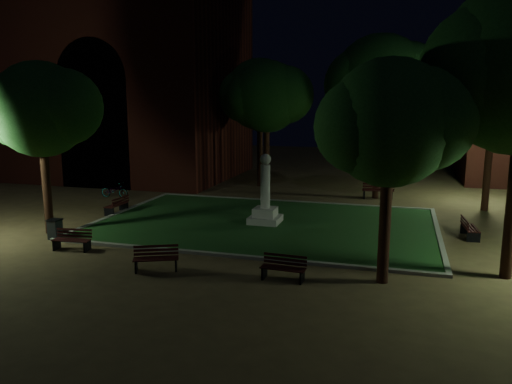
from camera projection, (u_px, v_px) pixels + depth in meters
ground at (253, 235)px, 21.25m from camera, size 80.00×80.00×0.00m
lawn at (265, 223)px, 23.13m from camera, size 15.00×10.00×0.08m
lawn_kerb at (265, 223)px, 23.12m from camera, size 15.40×10.40×0.12m
monument at (265, 204)px, 22.96m from camera, size 1.40×1.40×3.20m
building_main at (102, 76)px, 37.26m from camera, size 20.00×12.00×15.00m
tree_west at (42, 110)px, 20.65m from camera, size 4.89×3.99×7.29m
tree_north_wl at (268, 97)px, 31.04m from camera, size 5.51×4.50×8.12m
tree_north_er at (382, 83)px, 27.97m from camera, size 6.66×5.44×9.33m
tree_ne at (495, 104)px, 24.97m from camera, size 4.81×3.92×7.44m
tree_se at (393, 123)px, 14.88m from camera, size 4.79×3.91×6.97m
tree_far_north at (261, 94)px, 32.14m from camera, size 5.64×4.61×8.31m
lamppost_nw at (132, 140)px, 33.50m from camera, size 1.18×0.28×4.25m
lamppost_ne at (489, 152)px, 27.28m from camera, size 1.18×0.28×4.02m
bench_near_left at (156, 259)px, 16.87m from camera, size 1.59×1.10×0.83m
bench_near_right at (284, 269)px, 15.97m from camera, size 1.47×0.58×0.79m
bench_west_near at (72, 240)px, 19.14m from camera, size 1.50×0.67×0.80m
bench_left_side at (117, 206)px, 25.27m from camera, size 0.55×1.55×0.85m
bench_right_side at (469, 229)px, 20.80m from camera, size 0.65×1.56×0.83m
bench_far_side at (378, 191)px, 28.88m from camera, size 1.85×0.86×0.98m
trash_bin at (55, 229)px, 20.59m from camera, size 0.52×0.52×0.84m
bicycle at (115, 190)px, 29.32m from camera, size 1.73×0.66×0.90m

